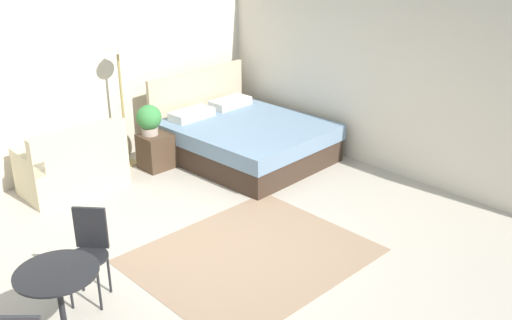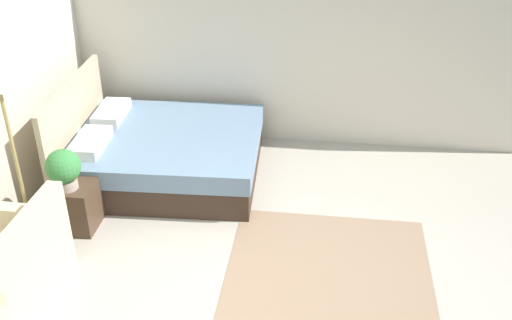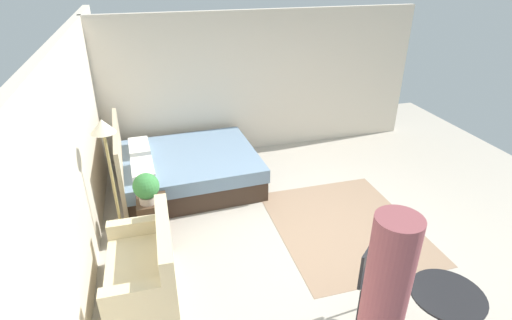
# 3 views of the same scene
# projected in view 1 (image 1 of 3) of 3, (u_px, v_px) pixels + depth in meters

# --- Properties ---
(ground_plane) EXTENTS (9.09, 9.02, 0.02)m
(ground_plane) POSITION_uv_depth(u_px,v_px,m) (220.00, 247.00, 6.19)
(ground_plane) COLOR #B2A899
(wall_back) EXTENTS (9.09, 0.12, 2.60)m
(wall_back) POSITION_uv_depth(u_px,v_px,m) (70.00, 77.00, 7.67)
(wall_back) COLOR beige
(wall_back) RESTS_ON ground
(wall_right) EXTENTS (0.12, 6.02, 2.60)m
(wall_right) POSITION_uv_depth(u_px,v_px,m) (392.00, 78.00, 7.63)
(wall_right) COLOR beige
(wall_right) RESTS_ON ground
(area_rug) EXTENTS (2.29, 1.91, 0.01)m
(area_rug) POSITION_uv_depth(u_px,v_px,m) (251.00, 255.00, 6.01)
(area_rug) COLOR #93755B
(area_rug) RESTS_ON ground
(bed) EXTENTS (1.94, 2.24, 1.15)m
(bed) POSITION_uv_depth(u_px,v_px,m) (244.00, 138.00, 8.36)
(bed) COLOR #38281E
(bed) RESTS_ON ground
(couch) EXTENTS (1.26, 0.74, 0.90)m
(couch) POSITION_uv_depth(u_px,v_px,m) (74.00, 167.00, 7.35)
(couch) COLOR beige
(couch) RESTS_ON ground
(nightstand) EXTENTS (0.52, 0.40, 0.50)m
(nightstand) POSITION_uv_depth(u_px,v_px,m) (159.00, 150.00, 8.07)
(nightstand) COLOR #473323
(nightstand) RESTS_ON ground
(potted_plant) EXTENTS (0.35, 0.35, 0.42)m
(potted_plant) POSITION_uv_depth(u_px,v_px,m) (149.00, 119.00, 7.85)
(potted_plant) COLOR tan
(potted_plant) RESTS_ON nightstand
(floor_lamp) EXTENTS (0.29, 0.29, 1.78)m
(floor_lamp) POSITION_uv_depth(u_px,v_px,m) (119.00, 66.00, 7.71)
(floor_lamp) COLOR #99844C
(floor_lamp) RESTS_ON ground
(balcony_table) EXTENTS (0.66, 0.66, 0.71)m
(balcony_table) POSITION_uv_depth(u_px,v_px,m) (60.00, 294.00, 4.57)
(balcony_table) COLOR black
(balcony_table) RESTS_ON ground
(cafe_chair_near_window) EXTENTS (0.54, 0.54, 0.87)m
(cafe_chair_near_window) POSITION_uv_depth(u_px,v_px,m) (89.00, 246.00, 5.18)
(cafe_chair_near_window) COLOR black
(cafe_chair_near_window) RESTS_ON ground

